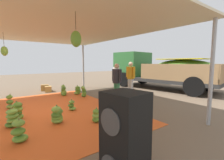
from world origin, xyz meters
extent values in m
plane|color=brown|center=(0.00, 3.00, 0.00)|extent=(40.00, 40.00, 0.00)
cube|color=#E05B23|center=(0.00, 0.00, 0.01)|extent=(6.34, 4.85, 0.01)
cylinder|color=#9EA0A5|center=(-3.80, 3.30, 1.40)|extent=(0.10, 0.10, 2.80)
cylinder|color=#9EA0A5|center=(3.80, 3.30, 1.40)|extent=(0.10, 0.10, 2.80)
cube|color=beige|center=(0.00, 0.00, 2.83)|extent=(8.00, 7.00, 0.06)
cylinder|color=#4C422D|center=(-1.66, -0.97, 2.55)|extent=(0.01, 0.01, 0.49)
ellipsoid|color=#6B9E38|center=(-1.66, -0.97, 2.11)|extent=(0.24, 0.24, 0.36)
cylinder|color=#4C422D|center=(2.20, 0.23, 2.60)|extent=(0.01, 0.01, 0.40)
ellipsoid|color=#60932D|center=(2.20, 0.23, 2.20)|extent=(0.24, 0.24, 0.36)
ellipsoid|color=gold|center=(2.48, 1.48, 0.07)|extent=(0.35, 0.35, 0.12)
ellipsoid|color=gold|center=(2.47, 1.47, 0.19)|extent=(0.29, 0.29, 0.12)
ellipsoid|color=gold|center=(2.47, 1.51, 0.31)|extent=(0.23, 0.23, 0.12)
cylinder|color=olive|center=(2.49, 1.48, 0.37)|extent=(0.04, 0.04, 0.12)
ellipsoid|color=#6B9E38|center=(-1.11, -0.95, 0.09)|extent=(0.30, 0.30, 0.15)
ellipsoid|color=#477523|center=(-1.08, -0.95, 0.26)|extent=(0.26, 0.26, 0.15)
ellipsoid|color=#60932D|center=(-1.10, -0.95, 0.44)|extent=(0.29, 0.29, 0.15)
cylinder|color=olive|center=(-1.09, -0.92, 0.50)|extent=(0.04, 0.04, 0.12)
ellipsoid|color=#6B9E38|center=(-2.60, 1.51, 0.10)|extent=(0.29, 0.29, 0.17)
ellipsoid|color=#477523|center=(-2.59, 1.55, 0.17)|extent=(0.23, 0.23, 0.17)
ellipsoid|color=#60932D|center=(-2.60, 1.52, 0.25)|extent=(0.31, 0.31, 0.17)
ellipsoid|color=#518428|center=(-2.58, 1.52, 0.33)|extent=(0.29, 0.29, 0.17)
ellipsoid|color=#75A83D|center=(-2.61, 1.53, 0.41)|extent=(0.28, 0.28, 0.17)
cylinder|color=olive|center=(-2.58, 1.53, 0.47)|extent=(0.04, 0.04, 0.12)
ellipsoid|color=#75A83D|center=(1.29, 0.02, 0.09)|extent=(0.43, 0.43, 0.17)
ellipsoid|color=#60932D|center=(1.30, 0.01, 0.17)|extent=(0.33, 0.33, 0.17)
ellipsoid|color=#477523|center=(1.30, 0.00, 0.25)|extent=(0.33, 0.33, 0.17)
ellipsoid|color=#518428|center=(1.27, 0.04, 0.32)|extent=(0.30, 0.30, 0.17)
ellipsoid|color=#75A83D|center=(1.29, 0.00, 0.40)|extent=(0.34, 0.34, 0.17)
cylinder|color=olive|center=(1.28, 0.02, 0.46)|extent=(0.04, 0.04, 0.12)
ellipsoid|color=#60932D|center=(0.36, -0.84, 0.10)|extent=(0.38, 0.38, 0.18)
ellipsoid|color=#477523|center=(0.36, -0.86, 0.22)|extent=(0.38, 0.38, 0.18)
ellipsoid|color=#75A83D|center=(0.37, -0.83, 0.33)|extent=(0.27, 0.27, 0.18)
ellipsoid|color=#518428|center=(0.38, -0.83, 0.45)|extent=(0.26, 0.26, 0.18)
cylinder|color=olive|center=(0.37, -0.85, 0.51)|extent=(0.04, 0.04, 0.12)
ellipsoid|color=#75A83D|center=(0.42, 0.81, 0.07)|extent=(0.33, 0.33, 0.13)
ellipsoid|color=#477523|center=(0.40, 0.77, 0.19)|extent=(0.30, 0.30, 0.13)
ellipsoid|color=#6B9E38|center=(0.39, 0.80, 0.30)|extent=(0.26, 0.26, 0.13)
cylinder|color=olive|center=(0.41, 0.79, 0.36)|extent=(0.04, 0.04, 0.12)
ellipsoid|color=#518428|center=(-1.28, 2.07, 0.10)|extent=(0.33, 0.33, 0.18)
ellipsoid|color=#518428|center=(-1.25, 2.09, 0.22)|extent=(0.31, 0.31, 0.18)
ellipsoid|color=#477523|center=(-1.28, 2.08, 0.34)|extent=(0.27, 0.27, 0.18)
ellipsoid|color=#75A83D|center=(-1.28, 2.04, 0.47)|extent=(0.23, 0.23, 0.18)
cylinder|color=olive|center=(-1.28, 2.06, 0.53)|extent=(0.04, 0.04, 0.12)
ellipsoid|color=#60932D|center=(1.87, -0.94, 0.08)|extent=(0.36, 0.36, 0.15)
ellipsoid|color=#518428|center=(1.88, -0.97, 0.24)|extent=(0.30, 0.30, 0.15)
ellipsoid|color=#6B9E38|center=(1.83, -0.95, 0.41)|extent=(0.27, 0.27, 0.15)
cylinder|color=olive|center=(1.85, -0.94, 0.47)|extent=(0.04, 0.04, 0.12)
ellipsoid|color=#518428|center=(-2.14, 1.39, 0.09)|extent=(0.35, 0.35, 0.15)
ellipsoid|color=#6B9E38|center=(-2.17, 1.43, 0.16)|extent=(0.28, 0.28, 0.15)
ellipsoid|color=#75A83D|center=(-2.17, 1.40, 0.24)|extent=(0.24, 0.24, 0.15)
ellipsoid|color=#477523|center=(-2.18, 1.38, 0.32)|extent=(0.22, 0.22, 0.15)
ellipsoid|color=#477523|center=(-2.16, 1.41, 0.39)|extent=(0.25, 0.25, 0.15)
cylinder|color=olive|center=(-2.15, 1.41, 0.45)|extent=(0.04, 0.04, 0.12)
ellipsoid|color=#518428|center=(1.88, 0.91, 0.09)|extent=(0.30, 0.30, 0.16)
ellipsoid|color=#75A83D|center=(1.88, 0.91, 0.20)|extent=(0.21, 0.21, 0.16)
ellipsoid|color=#60932D|center=(1.89, 0.91, 0.32)|extent=(0.26, 0.26, 0.16)
cylinder|color=olive|center=(1.89, 0.93, 0.38)|extent=(0.04, 0.04, 0.12)
ellipsoid|color=#477523|center=(0.85, -1.02, 0.08)|extent=(0.47, 0.47, 0.14)
ellipsoid|color=#6B9E38|center=(0.88, -0.98, 0.19)|extent=(0.35, 0.35, 0.14)
ellipsoid|color=#6B9E38|center=(0.88, -1.00, 0.31)|extent=(0.41, 0.41, 0.14)
ellipsoid|color=#6B9E38|center=(0.88, -1.00, 0.42)|extent=(0.38, 0.38, 0.14)
cylinder|color=olive|center=(0.86, -1.01, 0.48)|extent=(0.04, 0.04, 0.12)
ellipsoid|color=#6B9E38|center=(-2.08, 2.09, 0.08)|extent=(0.42, 0.42, 0.14)
ellipsoid|color=#60932D|center=(-2.08, 2.14, 0.18)|extent=(0.39, 0.39, 0.14)
ellipsoid|color=#518428|center=(-2.06, 2.11, 0.27)|extent=(0.32, 0.32, 0.14)
ellipsoid|color=#60932D|center=(-2.08, 2.12, 0.37)|extent=(0.29, 0.29, 0.14)
cylinder|color=olive|center=(-2.08, 2.12, 0.43)|extent=(0.04, 0.04, 0.12)
ellipsoid|color=#75A83D|center=(1.32, 2.09, 0.09)|extent=(0.35, 0.35, 0.16)
ellipsoid|color=#60932D|center=(1.36, 2.11, 0.27)|extent=(0.38, 0.38, 0.16)
ellipsoid|color=#75A83D|center=(1.32, 2.06, 0.46)|extent=(0.35, 0.35, 0.16)
cylinder|color=olive|center=(1.34, 2.08, 0.52)|extent=(0.04, 0.04, 0.12)
cube|color=#2D2D2D|center=(-0.63, 7.31, 0.60)|extent=(6.99, 3.40, 0.20)
cube|color=#2D6B33|center=(-3.02, 6.96, 1.55)|extent=(2.19, 2.50, 1.70)
cube|color=#232D38|center=(-3.96, 6.82, 1.89)|extent=(0.31, 1.94, 0.75)
cube|color=#99754C|center=(0.80, 6.33, 1.15)|extent=(4.12, 0.69, 0.90)
cube|color=#99754C|center=(0.45, 8.67, 1.15)|extent=(4.12, 0.69, 0.90)
ellipsoid|color=#518428|center=(0.63, 7.50, 1.28)|extent=(3.92, 2.57, 1.15)
cube|color=yellow|center=(0.63, 7.50, 1.87)|extent=(2.74, 2.20, 0.04)
cylinder|color=black|center=(-2.72, 5.87, 0.50)|extent=(1.03, 0.42, 1.00)
cylinder|color=black|center=(-3.05, 8.09, 0.50)|extent=(1.03, 0.42, 1.00)
cylinder|color=black|center=(1.79, 6.54, 0.50)|extent=(1.03, 0.42, 1.00)
cylinder|color=black|center=(1.46, 8.76, 0.50)|extent=(1.03, 0.42, 1.00)
cylinder|color=silver|center=(-0.55, 4.37, 0.42)|extent=(0.16, 0.16, 0.84)
cylinder|color=silver|center=(-0.36, 4.37, 0.42)|extent=(0.16, 0.16, 0.84)
cylinder|color=orange|center=(-0.45, 4.37, 1.15)|extent=(0.38, 0.38, 0.63)
cylinder|color=orange|center=(-0.71, 4.37, 1.18)|extent=(0.12, 0.12, 0.56)
cylinder|color=orange|center=(-0.20, 4.37, 1.18)|extent=(0.12, 0.12, 0.56)
sphere|color=tan|center=(-0.45, 4.37, 1.60)|extent=(0.23, 0.23, 0.23)
cylinder|color=#337A4C|center=(-2.33, 4.80, 0.39)|extent=(0.15, 0.15, 0.79)
cylinder|color=#337A4C|center=(-2.15, 4.80, 0.39)|extent=(0.15, 0.15, 0.79)
cylinder|color=silver|center=(-2.24, 4.80, 1.08)|extent=(0.36, 0.36, 0.59)
cylinder|color=silver|center=(-2.48, 4.80, 1.12)|extent=(0.11, 0.11, 0.52)
cylinder|color=silver|center=(-2.00, 4.80, 1.12)|extent=(0.11, 0.11, 0.52)
sphere|color=brown|center=(-2.24, 4.80, 1.51)|extent=(0.21, 0.21, 0.21)
cylinder|color=#337A4C|center=(0.15, 2.92, 0.40)|extent=(0.15, 0.15, 0.80)
cylinder|color=#337A4C|center=(0.33, 2.92, 0.40)|extent=(0.15, 0.15, 0.80)
cylinder|color=#26262D|center=(0.24, 2.92, 1.10)|extent=(0.37, 0.37, 0.60)
cylinder|color=#26262D|center=(0.00, 2.92, 1.13)|extent=(0.12, 0.12, 0.53)
cylinder|color=#26262D|center=(0.49, 2.92, 1.13)|extent=(0.12, 0.12, 0.53)
sphere|color=tan|center=(0.24, 2.92, 1.53)|extent=(0.22, 0.22, 0.22)
cube|color=black|center=(3.99, 0.15, 0.92)|extent=(0.61, 0.56, 0.73)
cylinder|color=#383838|center=(3.99, -0.11, 0.92)|extent=(0.36, 0.06, 0.36)
cube|color=#B78947|center=(-3.76, 1.05, 0.16)|extent=(0.51, 0.44, 0.32)
cube|color=olive|center=(-4.28, 0.99, 0.18)|extent=(0.44, 0.50, 0.36)
camera|label=1|loc=(5.58, -1.23, 1.68)|focal=25.22mm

